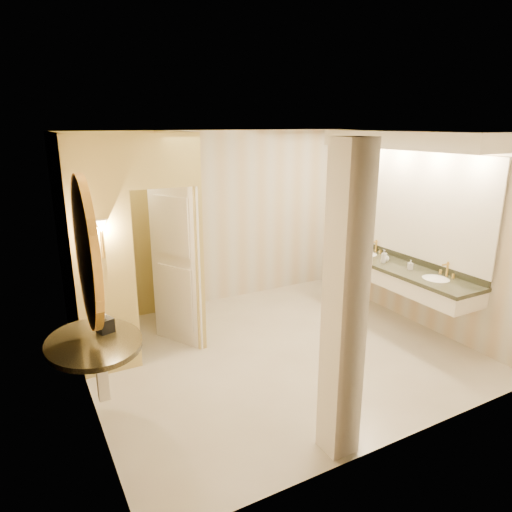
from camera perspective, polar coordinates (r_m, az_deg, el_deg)
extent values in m
plane|color=beige|center=(5.95, 2.57, -11.78)|extent=(4.50, 4.50, 0.00)
plane|color=white|center=(5.26, 2.95, 15.22)|extent=(4.50, 4.50, 0.00)
cube|color=beige|center=(7.19, -5.54, 4.57)|extent=(4.50, 0.02, 2.70)
cube|color=beige|center=(3.96, 17.93, -5.90)|extent=(4.50, 0.02, 2.70)
cube|color=beige|center=(4.74, -21.27, -2.61)|extent=(0.02, 4.00, 2.70)
cube|color=beige|center=(6.86, 19.09, 3.19)|extent=(0.02, 4.00, 2.70)
cube|color=#E9D37A|center=(6.22, -9.61, 2.60)|extent=(0.10, 1.50, 2.70)
cube|color=#E9D37A|center=(5.25, -18.53, -0.55)|extent=(0.65, 0.10, 2.70)
cube|color=#E9D37A|center=(5.23, -11.62, 11.62)|extent=(0.80, 0.10, 0.60)
cube|color=white|center=(5.88, -9.96, -1.25)|extent=(0.43, 0.73, 2.10)
cylinder|color=gold|center=(5.14, -18.58, 1.39)|extent=(0.03, 0.03, 0.30)
cone|color=white|center=(5.09, -18.78, 3.57)|extent=(0.14, 0.14, 0.14)
cube|color=white|center=(6.77, 17.19, -2.25)|extent=(0.60, 2.45, 0.24)
cube|color=black|center=(6.73, 17.28, -1.28)|extent=(0.64, 2.49, 0.05)
cube|color=black|center=(6.91, 18.96, -0.39)|extent=(0.03, 2.45, 0.10)
ellipsoid|color=white|center=(6.32, 21.51, -3.01)|extent=(0.40, 0.44, 0.15)
cylinder|color=gold|center=(6.43, 22.79, -1.61)|extent=(0.03, 0.03, 0.22)
ellipsoid|color=white|center=(7.19, 13.53, -0.06)|extent=(0.40, 0.44, 0.15)
cylinder|color=gold|center=(7.29, 14.78, 1.13)|extent=(0.03, 0.03, 0.22)
cube|color=white|center=(6.74, 19.53, 5.98)|extent=(0.03, 2.45, 1.40)
cube|color=white|center=(6.45, 18.59, 13.62)|extent=(0.75, 2.65, 0.22)
cylinder|color=black|center=(4.52, -19.60, -10.17)|extent=(1.07, 1.07, 0.05)
cube|color=white|center=(4.66, -18.75, -13.41)|extent=(0.10, 0.10, 0.60)
cylinder|color=gold|center=(4.23, -20.41, 0.27)|extent=(0.07, 1.07, 1.07)
cylinder|color=white|center=(4.24, -19.88, 0.34)|extent=(0.02, 0.86, 0.86)
cube|color=white|center=(3.81, 11.01, -6.30)|extent=(0.27, 0.27, 2.70)
cube|color=black|center=(4.62, -18.36, -8.20)|extent=(0.17, 0.17, 0.14)
imported|color=white|center=(6.40, -18.25, -6.46)|extent=(0.56, 0.86, 0.82)
imported|color=beige|center=(6.56, 18.74, -1.03)|extent=(0.08, 0.08, 0.14)
imported|color=silver|center=(6.83, 15.92, -0.14)|extent=(0.10, 0.10, 0.13)
imported|color=#C6B28C|center=(6.74, 15.67, -0.05)|extent=(0.09, 0.09, 0.19)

